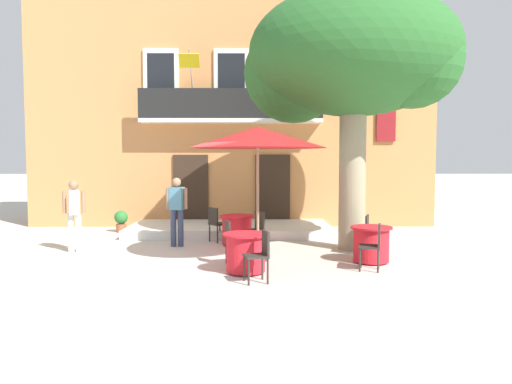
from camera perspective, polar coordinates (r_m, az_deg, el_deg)
The scene contains 17 objects.
ground_plane at distance 10.75m, azimuth -4.13°, elevation -7.77°, with size 120.00×120.00×0.00m, color beige.
building_facade at distance 17.57m, azimuth -2.60°, elevation 9.04°, with size 13.00×5.09×7.50m.
entrance_step_platform at distance 14.35m, azimuth -3.04°, elevation -4.31°, with size 5.79×2.62×0.25m, color silver.
plane_tree at distance 12.10m, azimuth 10.96°, elevation 15.03°, with size 5.05×4.44×6.13m.
cafe_table_near_tree at distance 12.28m, azimuth -2.24°, elevation -4.44°, with size 0.86×0.86×0.76m.
cafe_chair_near_tree_0 at distance 11.68m, azimuth 0.03°, elevation -4.19°, with size 0.55×0.55×0.91m.
cafe_chair_near_tree_1 at distance 12.79m, azimuth -4.66°, elevation -3.50°, with size 0.56×0.56×0.91m.
cafe_table_middle at distance 9.35m, azimuth -1.22°, elevation -7.08°, with size 0.86×0.86×0.76m.
cafe_chair_middle_0 at distance 10.02m, azimuth -2.75°, elevation -5.54°, with size 0.49×0.49×0.91m.
cafe_chair_middle_1 at distance 8.63m, azimuth 0.46°, elevation -7.08°, with size 0.49×0.49×0.91m.
cafe_table_front at distance 10.54m, azimuth 13.31°, elevation -5.93°, with size 0.86×0.86×0.76m.
cafe_chair_front_0 at distance 9.78m, azimuth 13.57°, elevation -5.89°, with size 0.50×0.50×0.91m.
cafe_chair_front_1 at distance 11.26m, azimuth 13.36°, elevation -4.60°, with size 0.51×0.51×0.91m.
cafe_umbrella at distance 10.34m, azimuth 0.20°, elevation 6.33°, with size 2.90×2.90×2.85m.
ground_planter_left at distance 15.03m, azimuth -15.48°, elevation -3.17°, with size 0.39×0.39×0.65m.
pedestrian_near_entrance at distance 12.11m, azimuth -20.48°, elevation -2.15°, with size 0.53×0.40×1.68m.
pedestrian_mid_plaza at distance 12.20m, azimuth -9.24°, elevation -1.82°, with size 0.53×0.31×1.71m.
Camera 1 is at (0.67, -10.51, 2.17)m, focal length 34.25 mm.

